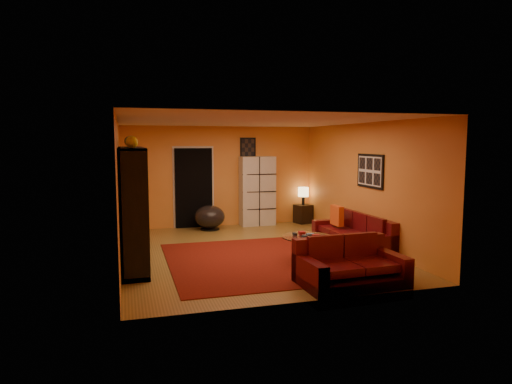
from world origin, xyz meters
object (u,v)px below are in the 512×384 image
object	(u,v)px
entertainment_unit	(132,204)
loveseat	(348,265)
coffee_table	(307,239)
storage_cabinet	(257,191)
side_table	(303,214)
bowl_chair	(210,217)
tv	(135,206)
sofa	(355,235)
table_lamp	(303,192)

from	to	relation	value
entertainment_unit	loveseat	xyz separation A→B (m)	(3.18, -2.41, -0.77)
entertainment_unit	coffee_table	xyz separation A→B (m)	(3.06, -1.05, -0.62)
storage_cabinet	loveseat	bearing A→B (deg)	-92.20
coffee_table	side_table	world-z (taller)	side_table
storage_cabinet	bowl_chair	size ratio (longest dim) A/B	2.41
tv	coffee_table	world-z (taller)	tv
entertainment_unit	sofa	xyz separation A→B (m)	(4.41, -0.36, -0.76)
storage_cabinet	tv	bearing A→B (deg)	-139.97
side_table	table_lamp	world-z (taller)	table_lamp
sofa	coffee_table	bearing A→B (deg)	-154.75
storage_cabinet	table_lamp	xyz separation A→B (m)	(1.28, -0.05, -0.07)
storage_cabinet	bowl_chair	xyz separation A→B (m)	(-1.33, -0.30, -0.58)
tv	storage_cabinet	world-z (taller)	storage_cabinet
loveseat	coffee_table	size ratio (longest dim) A/B	1.74
entertainment_unit	storage_cabinet	size ratio (longest dim) A/B	1.65
loveseat	storage_cabinet	size ratio (longest dim) A/B	0.90
storage_cabinet	bowl_chair	world-z (taller)	storage_cabinet
bowl_chair	loveseat	bearing A→B (deg)	-75.36
table_lamp	loveseat	bearing A→B (deg)	-104.46
sofa	loveseat	world-z (taller)	same
tv	bowl_chair	bearing A→B (deg)	-36.13
storage_cabinet	coffee_table	bearing A→B (deg)	-94.22
loveseat	bowl_chair	bearing A→B (deg)	12.17
storage_cabinet	bowl_chair	distance (m)	1.48
loveseat	storage_cabinet	xyz separation A→B (m)	(0.05, 5.21, 0.63)
tv	loveseat	world-z (taller)	tv
bowl_chair	table_lamp	xyz separation A→B (m)	(2.62, 0.25, 0.51)
tv	sofa	distance (m)	4.43
loveseat	table_lamp	bearing A→B (deg)	-16.93
entertainment_unit	tv	world-z (taller)	entertainment_unit
sofa	storage_cabinet	world-z (taller)	storage_cabinet
sofa	side_table	size ratio (longest dim) A/B	4.17
sofa	side_table	world-z (taller)	sofa
bowl_chair	table_lamp	distance (m)	2.68
storage_cabinet	entertainment_unit	bearing A→B (deg)	-140.77
storage_cabinet	side_table	distance (m)	1.44
entertainment_unit	sofa	distance (m)	4.49
sofa	storage_cabinet	bearing A→B (deg)	108.82
tv	sofa	bearing A→B (deg)	-94.32
side_table	sofa	bearing A→B (deg)	-91.97
coffee_table	bowl_chair	size ratio (longest dim) A/B	1.24
tv	sofa	size ratio (longest dim) A/B	0.48
bowl_chair	coffee_table	bearing A→B (deg)	-71.88
storage_cabinet	side_table	xyz separation A→B (m)	(1.28, -0.05, -0.66)
side_table	bowl_chair	bearing A→B (deg)	-174.54
sofa	bowl_chair	xyz separation A→B (m)	(-2.51, 2.86, 0.04)
storage_cabinet	table_lamp	distance (m)	1.29
entertainment_unit	bowl_chair	bearing A→B (deg)	52.75
entertainment_unit	tv	size ratio (longest dim) A/B	2.97
loveseat	bowl_chair	world-z (taller)	loveseat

